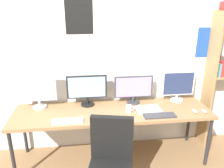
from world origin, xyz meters
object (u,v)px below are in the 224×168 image
(keyboard_right, at_px, (160,116))
(mouse_left_side, at_px, (204,111))
(monitor_center_left, at_px, (87,89))
(monitor_far_left, at_px, (38,89))
(laptop_closed, at_px, (148,109))
(desk, at_px, (112,114))
(mouse_right_side, at_px, (195,111))
(monitor_far_right, at_px, (178,85))
(keyboard_left, at_px, (68,121))
(monitor_center_right, at_px, (134,88))
(coffee_mug, at_px, (129,109))

(keyboard_right, bearing_deg, mouse_left_side, 4.07)
(monitor_center_left, bearing_deg, mouse_left_side, -15.10)
(monitor_far_left, height_order, laptop_closed, monitor_far_left)
(desk, height_order, mouse_right_side, mouse_right_side)
(desk, height_order, laptop_closed, laptop_closed)
(mouse_right_side, bearing_deg, keyboard_right, -173.45)
(keyboard_right, relative_size, mouse_left_side, 4.13)
(monitor_far_left, distance_m, monitor_center_left, 0.64)
(monitor_center_left, relative_size, mouse_left_side, 5.56)
(monitor_far_right, bearing_deg, mouse_left_side, -62.41)
(keyboard_left, xyz_separation_m, mouse_right_side, (1.60, 0.06, 0.01))
(desk, bearing_deg, monitor_far_left, 167.45)
(desk, distance_m, keyboard_right, 0.61)
(keyboard_left, relative_size, keyboard_right, 0.91)
(mouse_left_side, bearing_deg, keyboard_left, -178.57)
(monitor_center_right, height_order, keyboard_left, monitor_center_right)
(desk, xyz_separation_m, monitor_center_right, (0.32, 0.21, 0.26))
(monitor_center_right, height_order, keyboard_right, monitor_center_right)
(monitor_far_right, bearing_deg, keyboard_right, -131.68)
(mouse_left_side, bearing_deg, keyboard_right, -175.93)
(mouse_right_side, bearing_deg, monitor_far_right, 102.76)
(monitor_far_right, xyz_separation_m, laptop_closed, (-0.49, -0.26, -0.22))
(monitor_far_left, xyz_separation_m, keyboard_left, (0.39, -0.44, -0.25))
(monitor_far_left, bearing_deg, mouse_right_side, -10.98)
(mouse_left_side, distance_m, mouse_right_side, 0.12)
(keyboard_right, height_order, coffee_mug, coffee_mug)
(coffee_mug, bearing_deg, monitor_far_right, 20.48)
(monitor_far_left, relative_size, mouse_left_side, 4.92)
(monitor_far_left, distance_m, monitor_far_right, 1.91)
(desk, bearing_deg, mouse_right_side, -9.52)
(monitor_far_left, distance_m, mouse_right_side, 2.05)
(laptop_closed, bearing_deg, desk, 170.66)
(keyboard_left, xyz_separation_m, coffee_mug, (0.77, 0.16, 0.04))
(monitor_far_left, bearing_deg, monitor_center_left, -0.00)
(desk, distance_m, keyboard_left, 0.61)
(desk, height_order, keyboard_left, keyboard_left)
(keyboard_right, xyz_separation_m, mouse_left_side, (0.60, 0.04, 0.01))
(keyboard_right, xyz_separation_m, coffee_mug, (-0.35, 0.16, 0.04))
(monitor_far_right, distance_m, keyboard_left, 1.59)
(keyboard_right, bearing_deg, monitor_center_left, 153.26)
(mouse_left_side, distance_m, laptop_closed, 0.71)
(monitor_center_left, bearing_deg, monitor_center_right, -0.00)
(monitor_far_right, relative_size, laptop_closed, 1.44)
(monitor_far_left, height_order, keyboard_right, monitor_far_left)
(mouse_left_side, bearing_deg, coffee_mug, 172.86)
(desk, relative_size, keyboard_right, 6.42)
(monitor_far_right, xyz_separation_m, coffee_mug, (-0.75, -0.28, -0.19))
(keyboard_left, relative_size, laptop_closed, 1.13)
(mouse_right_side, bearing_deg, mouse_left_side, -5.85)
(keyboard_right, relative_size, mouse_right_side, 4.13)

